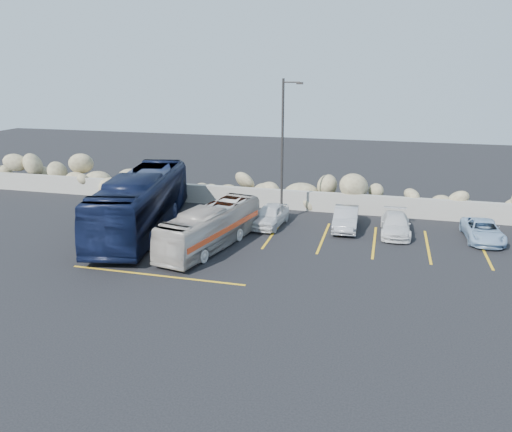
% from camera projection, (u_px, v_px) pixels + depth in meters
% --- Properties ---
extents(ground, '(90.00, 90.00, 0.00)m').
position_uv_depth(ground, '(176.00, 280.00, 20.94)').
color(ground, black).
rests_on(ground, ground).
extents(seawall, '(60.00, 0.40, 1.20)m').
position_uv_depth(seawall, '(251.00, 197.00, 31.89)').
color(seawall, gray).
rests_on(seawall, ground).
extents(riprap_pile, '(54.00, 2.80, 2.60)m').
position_uv_depth(riprap_pile, '(256.00, 182.00, 32.80)').
color(riprap_pile, '#8D7D5C').
rests_on(riprap_pile, ground).
extents(parking_lines, '(18.16, 9.36, 0.01)m').
position_uv_depth(parking_lines, '(307.00, 245.00, 24.96)').
color(parking_lines, gold).
rests_on(parking_lines, ground).
extents(lamppost, '(1.14, 0.18, 8.00)m').
position_uv_depth(lamppost, '(283.00, 147.00, 27.89)').
color(lamppost, '#302D2B').
rests_on(lamppost, ground).
extents(vintage_bus, '(3.20, 7.62, 2.07)m').
position_uv_depth(vintage_bus, '(211.00, 227.00, 24.46)').
color(vintage_bus, '#B9B1A7').
rests_on(vintage_bus, ground).
extents(tour_coach, '(4.81, 11.66, 3.16)m').
position_uv_depth(tour_coach, '(141.00, 203.00, 26.83)').
color(tour_coach, black).
rests_on(tour_coach, ground).
extents(car_a, '(1.76, 3.70, 1.22)m').
position_uv_depth(car_a, '(270.00, 215.00, 27.93)').
color(car_a, silver).
rests_on(car_a, ground).
extents(car_b, '(1.39, 3.69, 1.20)m').
position_uv_depth(car_b, '(346.00, 218.00, 27.40)').
color(car_b, '#A2A2A7').
rests_on(car_b, ground).
extents(car_c, '(1.60, 3.73, 1.07)m').
position_uv_depth(car_c, '(395.00, 224.00, 26.54)').
color(car_c, silver).
rests_on(car_c, ground).
extents(car_d, '(1.91, 3.80, 1.03)m').
position_uv_depth(car_d, '(483.00, 231.00, 25.58)').
color(car_d, '#98B8D8').
rests_on(car_d, ground).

